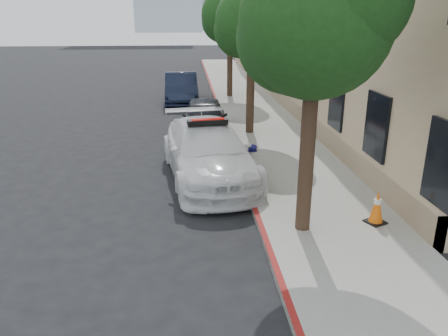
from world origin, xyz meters
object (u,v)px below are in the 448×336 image
police_car (208,152)px  traffic_cone (377,207)px  parked_car_mid (205,117)px  parked_car_far (181,88)px  fire_hydrant (252,159)px

police_car → traffic_cone: 4.85m
parked_car_mid → parked_car_far: (-0.95, 6.82, 0.07)m
parked_car_mid → traffic_cone: size_ratio=5.68×
parked_car_mid → fire_hydrant: (1.15, -4.65, -0.16)m
police_car → parked_car_far: size_ratio=1.20×
parked_car_mid → parked_car_far: 6.88m
police_car → traffic_cone: size_ratio=7.75×
police_car → parked_car_far: bearing=86.5°
parked_car_far → traffic_cone: 15.50m
parked_car_mid → traffic_cone: bearing=-66.1°
parked_car_mid → parked_car_far: parked_car_far is taller
fire_hydrant → police_car: bearing=170.2°
parked_car_mid → fire_hydrant: bearing=-74.5°
police_car → traffic_cone: (3.42, -3.42, -0.27)m
parked_car_mid → fire_hydrant: size_ratio=5.08×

